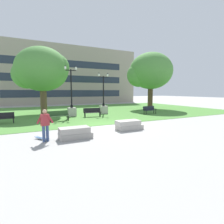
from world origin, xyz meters
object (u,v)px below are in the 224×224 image
object	(u,v)px
park_bench_far_left	(149,109)
park_bench_far_right	(92,112)
lamp_post_right	(104,105)
lamp_post_center	(72,106)
concrete_block_center	(75,133)
skateboard	(42,138)
park_bench_near_left	(2,117)
concrete_block_left	(129,125)
park_bench_near_right	(59,115)
person_skateboarder	(45,124)

from	to	relation	value
park_bench_far_left	park_bench_far_right	distance (m)	6.84
lamp_post_right	lamp_post_center	bearing A→B (deg)	-171.03
concrete_block_center	skateboard	distance (m)	1.81
park_bench_near_left	concrete_block_left	bearing A→B (deg)	-37.58
concrete_block_center	park_bench_near_left	size ratio (longest dim) A/B	0.98
concrete_block_left	lamp_post_center	bearing A→B (deg)	103.83
concrete_block_center	park_bench_far_left	bearing A→B (deg)	32.53
concrete_block_left	lamp_post_center	xyz separation A→B (m)	(-2.01, 8.17, 0.78)
skateboard	park_bench_far_left	size ratio (longest dim) A/B	0.52
concrete_block_left	park_bench_far_right	distance (m)	6.86
concrete_block_left	lamp_post_right	size ratio (longest dim) A/B	0.39
park_bench_far_right	park_bench_near_left	bearing A→B (deg)	-175.80
park_bench_near_left	skateboard	bearing A→B (deg)	-68.72
concrete_block_center	lamp_post_right	size ratio (longest dim) A/B	0.38
park_bench_near_right	lamp_post_center	xyz separation A→B (m)	(1.78, 2.51, 0.54)
skateboard	park_bench_far_left	xyz separation A→B (m)	(12.26, 6.19, 0.45)
skateboard	lamp_post_right	xyz separation A→B (m)	(7.58, 8.91, 0.91)
park_bench_far_right	person_skateboarder	bearing A→B (deg)	-125.41
skateboard	park_bench_near_right	size ratio (longest dim) A/B	0.52
park_bench_far_right	lamp_post_center	world-z (taller)	lamp_post_center
concrete_block_center	park_bench_far_left	xyz separation A→B (m)	(10.54, 6.73, 0.23)
concrete_block_center	lamp_post_center	xyz separation A→B (m)	(1.94, 8.83, 0.78)
skateboard	park_bench_near_left	distance (m)	6.87
lamp_post_right	park_bench_near_right	bearing A→B (deg)	-151.24
concrete_block_center	park_bench_far_right	world-z (taller)	park_bench_far_right
concrete_block_center	park_bench_near_right	world-z (taller)	park_bench_near_right
concrete_block_left	lamp_post_right	bearing A→B (deg)	77.68
person_skateboarder	park_bench_far_right	bearing A→B (deg)	54.59
park_bench_far_left	lamp_post_right	xyz separation A→B (m)	(-4.67, 2.72, 0.46)
park_bench_near_left	lamp_post_right	distance (m)	10.39
concrete_block_center	concrete_block_left	world-z (taller)	same
park_bench_far_right	lamp_post_center	xyz separation A→B (m)	(-1.81, 1.32, 0.54)
concrete_block_left	concrete_block_center	bearing A→B (deg)	-170.56
park_bench_far_right	park_bench_far_left	bearing A→B (deg)	-6.59
park_bench_far_right	park_bench_near_right	bearing A→B (deg)	-161.53
person_skateboarder	park_bench_far_right	world-z (taller)	person_skateboarder
person_skateboarder	park_bench_far_right	xyz separation A→B (m)	(5.29, 7.44, -0.43)
concrete_block_center	lamp_post_center	world-z (taller)	lamp_post_center
park_bench_far_left	park_bench_far_right	world-z (taller)	same
park_bench_near_right	lamp_post_right	world-z (taller)	lamp_post_right
person_skateboarder	park_bench_far_left	bearing A→B (deg)	28.84
person_skateboarder	concrete_block_left	bearing A→B (deg)	6.10
skateboard	park_bench_far_right	world-z (taller)	park_bench_far_right
park_bench_near_left	concrete_block_center	bearing A→B (deg)	-58.77
person_skateboarder	skateboard	xyz separation A→B (m)	(-0.17, 0.47, -0.88)
park_bench_far_left	skateboard	bearing A→B (deg)	-153.22
park_bench_near_right	park_bench_far_left	world-z (taller)	same
concrete_block_left	lamp_post_center	size ratio (longest dim) A/B	0.35
person_skateboarder	skateboard	distance (m)	1.01
person_skateboarder	lamp_post_center	xyz separation A→B (m)	(3.48, 8.76, 0.12)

